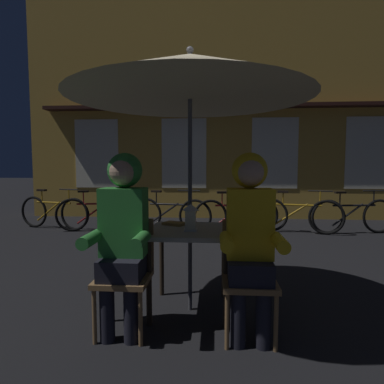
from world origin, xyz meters
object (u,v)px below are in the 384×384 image
at_px(chair_left, 126,268).
at_px(person_left_hooded, 123,225).
at_px(bicycle_fourth, 236,215).
at_px(bicycle_nearest, 54,212).
at_px(book, 174,224).
at_px(person_right_hooded, 250,227).
at_px(lantern, 191,217).
at_px(patio_umbrella, 190,77).
at_px(bicycle_second, 98,214).
at_px(bicycle_furthest, 353,216).
at_px(chair_right, 248,271).
at_px(bicycle_fifth, 298,215).
at_px(bicycle_third, 170,214).
at_px(cafe_table, 190,240).

distance_m(chair_left, person_left_hooded, 0.36).
xyz_separation_m(person_left_hooded, bicycle_fourth, (1.11, 3.77, -0.50)).
xyz_separation_m(bicycle_nearest, book, (2.93, -3.32, 0.41)).
bearing_deg(person_right_hooded, bicycle_nearest, 132.32).
xyz_separation_m(lantern, bicycle_nearest, (-3.11, 3.58, -0.51)).
bearing_deg(chair_left, patio_umbrella, 37.55).
bearing_deg(lantern, bicycle_fourth, 79.76).
distance_m(bicycle_second, bicycle_furthest, 4.97).
bearing_deg(bicycle_nearest, bicycle_furthest, -0.24).
height_order(chair_right, bicycle_fifth, chair_right).
distance_m(lantern, person_left_hooded, 0.61).
relative_size(chair_right, bicycle_second, 0.53).
bearing_deg(bicycle_third, patio_umbrella, -78.89).
xyz_separation_m(chair_left, bicycle_nearest, (-2.62, 3.87, -0.14)).
distance_m(bicycle_nearest, bicycle_fifth, 4.91).
bearing_deg(patio_umbrella, bicycle_furthest, 50.51).
bearing_deg(bicycle_third, person_right_hooded, -73.29).
height_order(patio_umbrella, person_left_hooded, patio_umbrella).
height_order(patio_umbrella, lantern, patio_umbrella).
xyz_separation_m(cafe_table, bicycle_furthest, (2.87, 3.48, -0.29)).
bearing_deg(chair_left, bicycle_furthest, 48.98).
bearing_deg(bicycle_fourth, lantern, -100.24).
distance_m(person_right_hooded, bicycle_third, 4.02).
xyz_separation_m(patio_umbrella, bicycle_third, (-0.67, 3.39, -1.71)).
height_order(patio_umbrella, bicycle_fourth, patio_umbrella).
distance_m(patio_umbrella, bicycle_third, 3.86).
bearing_deg(person_left_hooded, patio_umbrella, 41.57).
height_order(bicycle_nearest, book, bicycle_nearest).
relative_size(chair_right, bicycle_nearest, 0.53).
relative_size(cafe_table, chair_left, 0.85).
xyz_separation_m(bicycle_third, book, (0.50, -3.21, 0.41)).
bearing_deg(bicycle_third, person_left_hooded, -87.21).
height_order(chair_left, bicycle_fourth, chair_left).
xyz_separation_m(cafe_table, bicycle_fifth, (1.82, 3.45, -0.29)).
bearing_deg(person_left_hooded, person_right_hooded, 0.00).
relative_size(lantern, bicycle_second, 0.14).
distance_m(chair_left, chair_right, 0.96).
bearing_deg(patio_umbrella, book, 131.36).
xyz_separation_m(chair_right, bicycle_nearest, (-3.58, 3.87, -0.14)).
distance_m(bicycle_second, bicycle_fifth, 3.92).
relative_size(bicycle_furthest, book, 8.35).
xyz_separation_m(cafe_table, person_left_hooded, (-0.48, -0.43, 0.21)).
height_order(lantern, bicycle_furthest, lantern).
bearing_deg(bicycle_second, person_right_hooded, -55.83).
height_order(person_right_hooded, bicycle_second, person_right_hooded).
height_order(person_right_hooded, bicycle_third, person_right_hooded).
relative_size(lantern, bicycle_nearest, 0.14).
bearing_deg(lantern, bicycle_third, 101.06).
xyz_separation_m(patio_umbrella, bicycle_second, (-2.10, 3.38, -1.71)).
relative_size(cafe_table, bicycle_third, 0.45).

